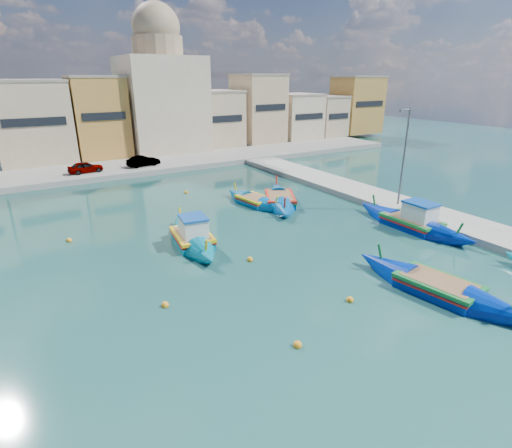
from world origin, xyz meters
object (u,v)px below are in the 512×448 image
object	(u,v)px
quay_street_lamp	(403,157)
luzzu_cyan_mid	(280,201)
luzzu_blue_cabin	(193,238)
luzzu_green	(255,202)
luzzu_turquoise_cabin	(412,223)
church_block	(161,90)
luzzu_blue_south	(437,288)

from	to	relation	value
quay_street_lamp	luzzu_cyan_mid	size ratio (longest dim) A/B	0.84
luzzu_blue_cabin	luzzu_green	distance (m)	9.33
luzzu_turquoise_cabin	church_block	bearing A→B (deg)	97.62
luzzu_turquoise_cabin	quay_street_lamp	bearing A→B (deg)	53.97
church_block	luzzu_turquoise_cabin	bearing A→B (deg)	-82.38
luzzu_cyan_mid	luzzu_blue_south	size ratio (longest dim) A/B	0.98
quay_street_lamp	luzzu_cyan_mid	bearing A→B (deg)	138.79
church_block	luzzu_cyan_mid	world-z (taller)	church_block
quay_street_lamp	luzzu_blue_south	bearing A→B (deg)	-131.64
quay_street_lamp	luzzu_green	world-z (taller)	quay_street_lamp
luzzu_green	church_block	bearing A→B (deg)	86.45
quay_street_lamp	church_block	bearing A→B (deg)	102.35
church_block	luzzu_blue_cabin	distance (m)	34.13
church_block	luzzu_turquoise_cabin	size ratio (longest dim) A/B	1.91
church_block	luzzu_green	world-z (taller)	church_block
church_block	luzzu_cyan_mid	size ratio (longest dim) A/B	2.01
quay_street_lamp	luzzu_blue_cabin	xyz separation A→B (m)	(-16.92, 2.21, -3.96)
church_block	luzzu_blue_south	bearing A→B (deg)	-91.97
quay_street_lamp	luzzu_turquoise_cabin	world-z (taller)	quay_street_lamp
quay_street_lamp	luzzu_cyan_mid	world-z (taller)	quay_street_lamp
luzzu_blue_cabin	church_block	bearing A→B (deg)	73.40
church_block	luzzu_turquoise_cabin	distance (m)	38.54
quay_street_lamp	luzzu_blue_south	world-z (taller)	quay_street_lamp
luzzu_turquoise_cabin	luzzu_blue_cabin	world-z (taller)	luzzu_turquoise_cabin
luzzu_green	luzzu_blue_south	xyz separation A→B (m)	(0.14, -17.38, 0.03)
luzzu_turquoise_cabin	luzzu_blue_cabin	bearing A→B (deg)	158.96
luzzu_turquoise_cabin	luzzu_cyan_mid	xyz separation A→B (m)	(-4.75, 9.66, -0.09)
luzzu_blue_cabin	luzzu_cyan_mid	distance (m)	10.55
luzzu_turquoise_cabin	luzzu_green	distance (m)	12.57
luzzu_cyan_mid	luzzu_turquoise_cabin	bearing A→B (deg)	-63.83
church_block	luzzu_cyan_mid	bearing A→B (deg)	-89.47
luzzu_green	luzzu_blue_south	world-z (taller)	luzzu_blue_south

